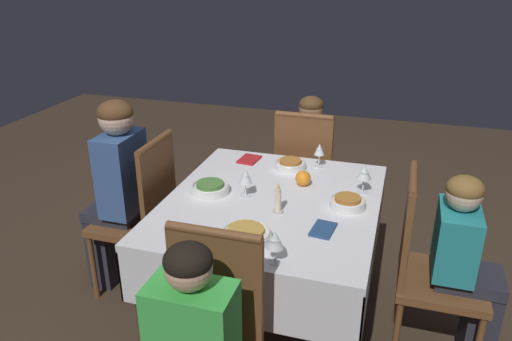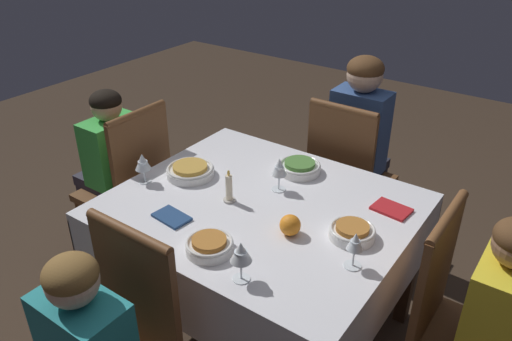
{
  "view_description": "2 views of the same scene",
  "coord_description": "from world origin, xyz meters",
  "px_view_note": "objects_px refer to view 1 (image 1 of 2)",
  "views": [
    {
      "loc": [
        2.21,
        0.59,
        1.87
      ],
      "look_at": [
        0.04,
        -0.07,
        0.9
      ],
      "focal_mm": 35.0,
      "sensor_mm": 36.0,
      "label": 1
    },
    {
      "loc": [
        -1.03,
        1.48,
        1.9
      ],
      "look_at": [
        0.01,
        0.02,
        0.9
      ],
      "focal_mm": 35.0,
      "sensor_mm": 36.0,
      "label": 2
    }
  ],
  "objects_px": {
    "bowl_north": "(348,202)",
    "candle_centerpiece": "(278,202)",
    "dining_table": "(272,216)",
    "wine_glass_east": "(275,240)",
    "person_child_teal": "(467,266)",
    "napkin_spare_side": "(249,159)",
    "bowl_east": "(246,234)",
    "chair_west": "(305,172)",
    "person_child_yellow": "(310,158)",
    "wine_glass_north": "(364,173)",
    "bowl_west": "(290,164)",
    "chair_south": "(143,211)",
    "bowl_south": "(210,187)",
    "wine_glass_west": "(319,151)",
    "orange_fruit": "(303,178)",
    "person_adult_denim": "(116,186)",
    "wine_glass_south": "(245,177)",
    "chair_north": "(427,264)",
    "napkin_red_folded": "(323,229)"
  },
  "relations": [
    {
      "from": "wine_glass_east",
      "to": "bowl_west",
      "type": "xyz_separation_m",
      "value": [
        -0.97,
        -0.16,
        -0.07
      ]
    },
    {
      "from": "bowl_west",
      "to": "bowl_north",
      "type": "bearing_deg",
      "value": 44.31
    },
    {
      "from": "bowl_north",
      "to": "person_child_teal",
      "type": "bearing_deg",
      "value": 82.09
    },
    {
      "from": "dining_table",
      "to": "orange_fruit",
      "type": "bearing_deg",
      "value": 152.6
    },
    {
      "from": "bowl_east",
      "to": "person_child_yellow",
      "type": "bearing_deg",
      "value": 179.76
    },
    {
      "from": "chair_north",
      "to": "bowl_south",
      "type": "xyz_separation_m",
      "value": [
        -0.04,
        -1.12,
        0.23
      ]
    },
    {
      "from": "person_child_teal",
      "to": "napkin_spare_side",
      "type": "relative_size",
      "value": 6.14
    },
    {
      "from": "chair_south",
      "to": "candle_centerpiece",
      "type": "height_order",
      "value": "chair_south"
    },
    {
      "from": "bowl_north",
      "to": "candle_centerpiece",
      "type": "bearing_deg",
      "value": -63.93
    },
    {
      "from": "chair_west",
      "to": "bowl_north",
      "type": "height_order",
      "value": "chair_west"
    },
    {
      "from": "bowl_south",
      "to": "person_child_teal",
      "type": "bearing_deg",
      "value": 88.25
    },
    {
      "from": "dining_table",
      "to": "bowl_west",
      "type": "xyz_separation_m",
      "value": [
        -0.43,
        -0.01,
        0.12
      ]
    },
    {
      "from": "dining_table",
      "to": "bowl_west",
      "type": "bearing_deg",
      "value": -179.15
    },
    {
      "from": "wine_glass_west",
      "to": "wine_glass_north",
      "type": "distance_m",
      "value": 0.4
    },
    {
      "from": "bowl_east",
      "to": "orange_fruit",
      "type": "distance_m",
      "value": 0.64
    },
    {
      "from": "chair_west",
      "to": "wine_glass_south",
      "type": "relative_size",
      "value": 6.14
    },
    {
      "from": "dining_table",
      "to": "bowl_south",
      "type": "relative_size",
      "value": 6.17
    },
    {
      "from": "bowl_west",
      "to": "candle_centerpiece",
      "type": "relative_size",
      "value": 1.17
    },
    {
      "from": "chair_west",
      "to": "bowl_west",
      "type": "relative_size",
      "value": 5.47
    },
    {
      "from": "chair_south",
      "to": "wine_glass_east",
      "type": "relative_size",
      "value": 6.75
    },
    {
      "from": "dining_table",
      "to": "wine_glass_east",
      "type": "bearing_deg",
      "value": 16.25
    },
    {
      "from": "dining_table",
      "to": "candle_centerpiece",
      "type": "height_order",
      "value": "candle_centerpiece"
    },
    {
      "from": "chair_north",
      "to": "candle_centerpiece",
      "type": "bearing_deg",
      "value": 95.89
    },
    {
      "from": "chair_south",
      "to": "wine_glass_north",
      "type": "distance_m",
      "value": 1.27
    },
    {
      "from": "chair_west",
      "to": "wine_glass_east",
      "type": "xyz_separation_m",
      "value": [
        1.41,
        0.16,
        0.3
      ]
    },
    {
      "from": "bowl_east",
      "to": "napkin_spare_side",
      "type": "relative_size",
      "value": 1.38
    },
    {
      "from": "person_child_teal",
      "to": "wine_glass_south",
      "type": "xyz_separation_m",
      "value": [
        -0.04,
        -1.1,
        0.29
      ]
    },
    {
      "from": "person_adult_denim",
      "to": "bowl_west",
      "type": "bearing_deg",
      "value": 112.51
    },
    {
      "from": "bowl_east",
      "to": "wine_glass_north",
      "type": "xyz_separation_m",
      "value": [
        -0.63,
        0.44,
        0.09
      ]
    },
    {
      "from": "chair_south",
      "to": "wine_glass_east",
      "type": "bearing_deg",
      "value": 58.26
    },
    {
      "from": "person_adult_denim",
      "to": "wine_glass_south",
      "type": "height_order",
      "value": "person_adult_denim"
    },
    {
      "from": "chair_south",
      "to": "wine_glass_west",
      "type": "bearing_deg",
      "value": 116.59
    },
    {
      "from": "chair_south",
      "to": "bowl_north",
      "type": "bearing_deg",
      "value": 89.68
    },
    {
      "from": "candle_centerpiece",
      "to": "bowl_west",
      "type": "bearing_deg",
      "value": -172.9
    },
    {
      "from": "bowl_east",
      "to": "bowl_west",
      "type": "bearing_deg",
      "value": 179.86
    },
    {
      "from": "bowl_south",
      "to": "orange_fruit",
      "type": "height_order",
      "value": "orange_fruit"
    },
    {
      "from": "chair_north",
      "to": "napkin_red_folded",
      "type": "relative_size",
      "value": 6.06
    },
    {
      "from": "person_child_teal",
      "to": "bowl_south",
      "type": "xyz_separation_m",
      "value": [
        -0.04,
        -1.29,
        0.21
      ]
    },
    {
      "from": "chair_south",
      "to": "bowl_east",
      "type": "bearing_deg",
      "value": 59.86
    },
    {
      "from": "wine_glass_west",
      "to": "bowl_north",
      "type": "height_order",
      "value": "wine_glass_west"
    },
    {
      "from": "person_child_teal",
      "to": "wine_glass_west",
      "type": "height_order",
      "value": "person_child_teal"
    },
    {
      "from": "person_child_yellow",
      "to": "wine_glass_west",
      "type": "xyz_separation_m",
      "value": [
        0.54,
        0.15,
        0.27
      ]
    },
    {
      "from": "dining_table",
      "to": "bowl_north",
      "type": "distance_m",
      "value": 0.4
    },
    {
      "from": "dining_table",
      "to": "wine_glass_north",
      "type": "bearing_deg",
      "value": 117.07
    },
    {
      "from": "chair_north",
      "to": "bowl_west",
      "type": "bearing_deg",
      "value": 58.99
    },
    {
      "from": "person_adult_denim",
      "to": "wine_glass_south",
      "type": "distance_m",
      "value": 0.82
    },
    {
      "from": "napkin_spare_side",
      "to": "chair_south",
      "type": "bearing_deg",
      "value": -49.03
    },
    {
      "from": "wine_glass_north",
      "to": "napkin_spare_side",
      "type": "xyz_separation_m",
      "value": [
        -0.26,
        -0.71,
        -0.11
      ]
    },
    {
      "from": "wine_glass_north",
      "to": "orange_fruit",
      "type": "relative_size",
      "value": 1.87
    },
    {
      "from": "person_child_yellow",
      "to": "candle_centerpiece",
      "type": "xyz_separation_m",
      "value": [
        1.16,
        0.06,
        0.22
      ]
    }
  ]
}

